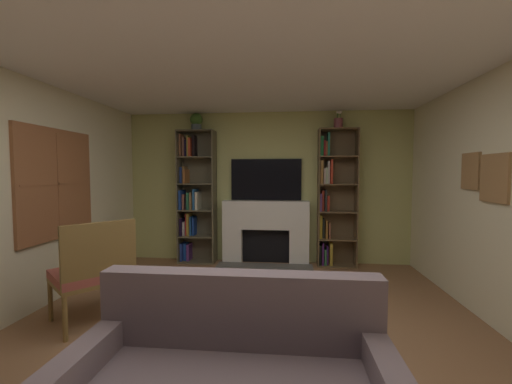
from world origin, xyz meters
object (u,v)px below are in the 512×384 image
bookshelf_left (194,197)px  tv (266,180)px  vase_with_flowers (338,123)px  potted_plant (196,122)px  armchair (94,270)px  bookshelf_right (332,200)px  fireplace (266,230)px

bookshelf_left → tv: bearing=4.1°
vase_with_flowers → bookshelf_left: bearing=179.2°
potted_plant → tv: bearing=5.9°
bookshelf_left → armchair: (-0.32, -2.32, -0.56)m
bookshelf_left → potted_plant: (0.07, -0.03, 1.25)m
bookshelf_left → vase_with_flowers: vase_with_flowers is taller
bookshelf_left → bookshelf_right: bearing=0.2°
bookshelf_right → vase_with_flowers: bearing=-26.4°
tv → bookshelf_left: bookshelf_left is taller
fireplace → potted_plant: 2.14m
bookshelf_left → armchair: 2.40m
tv → armchair: size_ratio=1.13×
bookshelf_left → bookshelf_right: same height
bookshelf_right → bookshelf_left: bearing=-179.8°
bookshelf_left → vase_with_flowers: bearing=-0.8°
fireplace → potted_plant: bearing=-178.4°
bookshelf_right → armchair: bearing=-138.4°
bookshelf_right → vase_with_flowers: size_ratio=7.63×
tv → bookshelf_left: (-1.22, -0.09, -0.29)m
potted_plant → vase_with_flowers: size_ratio=0.99×
fireplace → armchair: (-1.54, -2.32, -0.01)m
potted_plant → vase_with_flowers: bearing=-0.0°
tv → vase_with_flowers: bearing=-6.0°
fireplace → armchair: 2.78m
fireplace → bookshelf_right: 1.19m
fireplace → vase_with_flowers: size_ratio=5.28×
fireplace → armchair: size_ratio=1.47×
potted_plant → armchair: bearing=-99.6°
vase_with_flowers → armchair: bearing=-139.7°
bookshelf_left → armchair: bookshelf_left is taller
fireplace → potted_plant: size_ratio=5.34×
bookshelf_left → vase_with_flowers: size_ratio=7.63×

